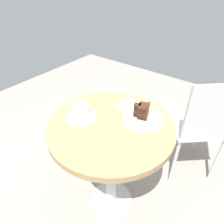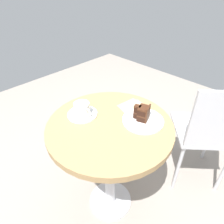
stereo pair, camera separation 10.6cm
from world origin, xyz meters
The scene contains 10 objects.
ground_plane centered at (0.00, 0.00, -0.01)m, with size 4.40×4.40×0.01m, color gray.
cafe_table centered at (0.00, 0.00, 0.60)m, with size 0.67×0.67×0.73m.
saucer centered at (-0.17, -0.05, 0.73)m, with size 0.17×0.17×0.01m.
coffee_cup centered at (-0.16, -0.05, 0.77)m, with size 0.12×0.09×0.07m.
teaspoon centered at (-0.12, -0.04, 0.74)m, with size 0.06×0.09×0.00m.
cake_plate centered at (0.11, 0.14, 0.73)m, with size 0.22×0.22×0.01m.
cake_slice centered at (0.10, 0.14, 0.78)m, with size 0.09×0.07×0.09m.
fork centered at (0.09, 0.20, 0.74)m, with size 0.09×0.12×0.00m.
napkin centered at (0.00, 0.20, 0.73)m, with size 0.18×0.18×0.00m.
cafe_chair centered at (0.34, 0.58, 0.53)m, with size 0.54×0.54×0.87m.
Camera 1 is at (0.49, -0.64, 1.39)m, focal length 32.00 mm.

